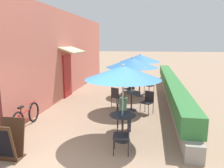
{
  "coord_description": "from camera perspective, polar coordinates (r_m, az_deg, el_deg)",
  "views": [
    {
      "loc": [
        1.68,
        -4.31,
        2.73
      ],
      "look_at": [
        0.15,
        4.52,
        1.0
      ],
      "focal_mm": 35.0,
      "sensor_mm": 36.0,
      "label": 1
    }
  ],
  "objects": [
    {
      "name": "patio_umbrella_near",
      "position": [
        5.81,
        2.9,
        3.02
      ],
      "size": [
        2.04,
        2.04,
        2.16
      ],
      "color": "#B7B7BC",
      "rests_on": "ground_plane"
    },
    {
      "name": "patio_table_far",
      "position": [
        11.24,
        7.2,
        -0.43
      ],
      "size": [
        0.73,
        0.73,
        0.76
      ],
      "color": "#28282D",
      "rests_on": "ground_plane"
    },
    {
      "name": "cafe_chair_near_left",
      "position": [
        6.83,
        2.39,
        -7.99
      ],
      "size": [
        0.43,
        0.43,
        0.87
      ],
      "rotation": [
        0.0,
        0.0,
        4.79
      ],
      "color": "#232328",
      "rests_on": "ground_plane"
    },
    {
      "name": "coffee_cup_far",
      "position": [
        11.18,
        7.62,
        0.91
      ],
      "size": [
        0.07,
        0.07,
        0.09
      ],
      "color": "teal",
      "rests_on": "patio_table_far"
    },
    {
      "name": "cafe_chair_mid_right",
      "position": [
        9.15,
        1.16,
        -3.07
      ],
      "size": [
        0.54,
        0.54,
        0.87
      ],
      "rotation": [
        0.0,
        0.0,
        12.06
      ],
      "color": "#232328",
      "rests_on": "ground_plane"
    },
    {
      "name": "bicycle_leaning",
      "position": [
        7.64,
        -21.5,
        -7.94
      ],
      "size": [
        0.14,
        1.71,
        0.78
      ],
      "rotation": [
        0.0,
        0.0,
        0.05
      ],
      "color": "black",
      "rests_on": "ground_plane"
    },
    {
      "name": "cafe_chair_near_right",
      "position": [
        5.51,
        3.26,
        -12.78
      ],
      "size": [
        0.43,
        0.43,
        0.87
      ],
      "rotation": [
        0.0,
        0.0,
        7.93
      ],
      "color": "#232328",
      "rests_on": "ground_plane"
    },
    {
      "name": "cafe_facade_wall",
      "position": [
        11.64,
        -11.55,
        7.56
      ],
      "size": [
        0.98,
        13.31,
        4.2
      ],
      "color": "#C66B5B",
      "rests_on": "ground_plane"
    },
    {
      "name": "planter_hedge",
      "position": [
        11.13,
        15.16,
        -0.81
      ],
      "size": [
        0.6,
        12.31,
        1.01
      ],
      "color": "gray",
      "rests_on": "ground_plane"
    },
    {
      "name": "patio_umbrella_mid",
      "position": [
        8.57,
        5.26,
        5.54
      ],
      "size": [
        2.04,
        2.04,
        2.16
      ],
      "color": "#B7B7BC",
      "rests_on": "ground_plane"
    },
    {
      "name": "cafe_chair_far_left",
      "position": [
        10.72,
        4.73,
        -1.02
      ],
      "size": [
        0.57,
        0.57,
        0.87
      ],
      "rotation": [
        0.0,
        0.0,
        7.09
      ],
      "color": "#232328",
      "rests_on": "ground_plane"
    },
    {
      "name": "cafe_chair_mid_left",
      "position": [
        8.52,
        9.35,
        -4.27
      ],
      "size": [
        0.54,
        0.54,
        0.87
      ],
      "rotation": [
        0.0,
        0.0,
        8.92
      ],
      "color": "#232328",
      "rests_on": "ground_plane"
    },
    {
      "name": "patio_table_mid",
      "position": [
        8.81,
        5.11,
        -3.55
      ],
      "size": [
        0.73,
        0.73,
        0.76
      ],
      "color": "#28282D",
      "rests_on": "ground_plane"
    },
    {
      "name": "menu_board",
      "position": [
        5.82,
        -25.76,
        -13.17
      ],
      "size": [
        0.65,
        0.63,
        0.93
      ],
      "rotation": [
        0.0,
        0.0,
        0.01
      ],
      "color": "#422819",
      "rests_on": "ground_plane"
    },
    {
      "name": "cafe_chair_far_right",
      "position": [
        11.78,
        9.44,
        -0.04
      ],
      "size": [
        0.57,
        0.57,
        0.87
      ],
      "rotation": [
        0.0,
        0.0,
        10.23
      ],
      "color": "#232328",
      "rests_on": "ground_plane"
    },
    {
      "name": "patio_table_near",
      "position": [
        6.16,
        2.77,
        -9.98
      ],
      "size": [
        0.73,
        0.73,
        0.76
      ],
      "color": "#28282D",
      "rests_on": "ground_plane"
    },
    {
      "name": "ground_plane",
      "position": [
        5.37,
        -10.49,
        -19.84
      ],
      "size": [
        120.0,
        120.0,
        0.0
      ],
      "primitive_type": "plane",
      "color": "#9E7F66"
    },
    {
      "name": "coffee_cup_near",
      "position": [
        5.95,
        2.73,
        -7.98
      ],
      "size": [
        0.07,
        0.07,
        0.09
      ],
      "color": "teal",
      "rests_on": "patio_table_near"
    },
    {
      "name": "seated_patron_near_left",
      "position": [
        6.77,
        3.35,
        -6.64
      ],
      "size": [
        0.42,
        0.36,
        1.25
      ],
      "rotation": [
        0.0,
        0.0,
        4.79
      ],
      "color": "#23232D",
      "rests_on": "ground_plane"
    },
    {
      "name": "patio_umbrella_far",
      "position": [
        11.05,
        7.37,
        6.7
      ],
      "size": [
        2.04,
        2.04,
        2.16
      ],
      "color": "#B7B7BC",
      "rests_on": "ground_plane"
    }
  ]
}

